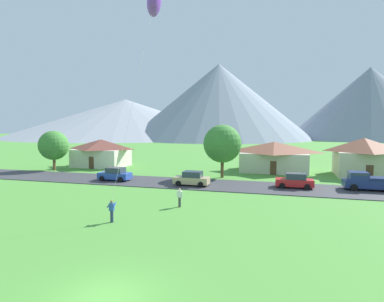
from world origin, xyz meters
TOP-DOWN VIEW (x-y plane):
  - ground_plane at (0.00, 0.00)m, footprint 400.00×400.00m
  - road_strip at (0.00, 26.02)m, footprint 160.00×7.36m
  - mountain_central_ridge at (49.41, 167.87)m, footprint 79.89×79.89m
  - mountain_east_ridge at (-82.53, 161.94)m, footprint 135.92×135.92m
  - mountain_far_west_ridge at (-23.83, 149.80)m, footprint 92.66×92.66m
  - house_leftmost at (6.05, 39.92)m, footprint 10.78×7.95m
  - house_left_center at (-23.16, 37.71)m, footprint 9.25×6.76m
  - house_right_center at (18.42, 38.42)m, footprint 7.89×7.43m
  - tree_near_left at (-27.90, 31.48)m, footprint 4.67×4.67m
  - tree_left_of_center at (-0.70, 31.80)m, footprint 5.25×5.25m
  - parked_car_blue_west_end at (-13.69, 25.44)m, footprint 4.24×2.16m
  - parked_car_tan_mid_west at (-3.13, 24.86)m, footprint 4.22×2.11m
  - parked_car_red_mid_east at (8.67, 26.65)m, footprint 4.22×2.12m
  - pickup_truck_navy_west_side at (16.40, 27.46)m, footprint 5.24×2.40m
  - kite_flyer_with_kite at (-3.52, 14.25)m, footprint 3.28×6.91m
  - watcher_person at (-1.55, 15.17)m, footprint 0.56×0.24m

SIDE VIEW (x-z plane):
  - ground_plane at x=0.00m, z-range 0.00..0.00m
  - road_strip at x=0.00m, z-range 0.00..0.08m
  - parked_car_blue_west_end at x=-13.69m, z-range 0.03..1.71m
  - parked_car_tan_mid_west at x=-3.13m, z-range 0.03..1.71m
  - parked_car_red_mid_east at x=8.67m, z-range 0.03..1.71m
  - watcher_person at x=-1.55m, z-range 0.04..1.71m
  - pickup_truck_navy_west_side at x=16.40m, z-range 0.06..2.06m
  - house_leftmost at x=6.05m, z-range 0.08..4.72m
  - house_left_center at x=-23.16m, z-range 0.08..4.82m
  - house_right_center at x=18.42m, z-range 0.10..5.54m
  - tree_near_left at x=-27.90m, z-range 0.82..7.16m
  - tree_left_of_center at x=-0.70m, z-range 1.02..8.34m
  - mountain_east_ridge at x=-82.53m, z-range 0.00..22.08m
  - kite_flyer_with_kite at x=-3.52m, z-range 8.05..26.75m
  - mountain_central_ridge at x=49.41m, z-range 0.00..35.79m
  - mountain_far_west_ridge at x=-23.83m, z-range 0.00..37.75m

